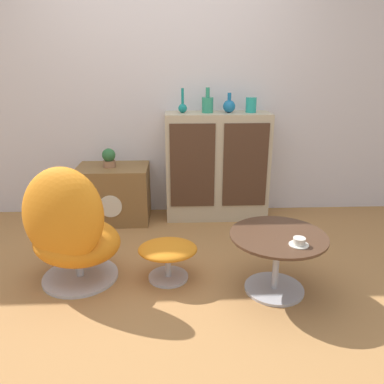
# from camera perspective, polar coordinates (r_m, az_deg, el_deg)

# --- Properties ---
(ground_plane) EXTENTS (12.00, 12.00, 0.00)m
(ground_plane) POSITION_cam_1_polar(r_m,az_deg,el_deg) (2.74, -4.66, -14.16)
(ground_plane) COLOR #A87542
(wall_back) EXTENTS (6.40, 0.06, 2.60)m
(wall_back) POSITION_cam_1_polar(r_m,az_deg,el_deg) (3.82, -4.36, 15.95)
(wall_back) COLOR silver
(wall_back) RESTS_ON ground_plane
(sideboard) EXTENTS (1.00, 0.38, 1.06)m
(sideboard) POSITION_cam_1_polar(r_m,az_deg,el_deg) (3.74, 3.80, 3.93)
(sideboard) COLOR tan
(sideboard) RESTS_ON ground_plane
(tv_console) EXTENTS (0.69, 0.49, 0.55)m
(tv_console) POSITION_cam_1_polar(r_m,az_deg,el_deg) (3.80, -11.79, -0.23)
(tv_console) COLOR brown
(tv_console) RESTS_ON ground_plane
(egg_chair) EXTENTS (0.82, 0.79, 0.89)m
(egg_chair) POSITION_cam_1_polar(r_m,az_deg,el_deg) (2.72, -18.11, -5.52)
(egg_chair) COLOR #B7B7BC
(egg_chair) RESTS_ON ground_plane
(ottoman) EXTENTS (0.43, 0.36, 0.28)m
(ottoman) POSITION_cam_1_polar(r_m,az_deg,el_deg) (2.73, -3.71, -9.19)
(ottoman) COLOR #B7B7BC
(ottoman) RESTS_ON ground_plane
(coffee_table) EXTENTS (0.65, 0.65, 0.42)m
(coffee_table) POSITION_cam_1_polar(r_m,az_deg,el_deg) (2.62, 12.81, -9.10)
(coffee_table) COLOR #B7B7BC
(coffee_table) RESTS_ON ground_plane
(vase_leftmost) EXTENTS (0.08, 0.08, 0.23)m
(vase_leftmost) POSITION_cam_1_polar(r_m,az_deg,el_deg) (3.62, -1.44, 12.86)
(vase_leftmost) COLOR #147A75
(vase_leftmost) RESTS_ON sideboard
(vase_inner_left) EXTENTS (0.11, 0.11, 0.23)m
(vase_inner_left) POSITION_cam_1_polar(r_m,az_deg,el_deg) (3.63, 2.39, 13.24)
(vase_inner_left) COLOR #2D8E6B
(vase_inner_left) RESTS_ON sideboard
(vase_inner_right) EXTENTS (0.12, 0.12, 0.18)m
(vase_inner_right) POSITION_cam_1_polar(r_m,az_deg,el_deg) (3.65, 5.68, 12.93)
(vase_inner_right) COLOR #196699
(vase_inner_right) RESTS_ON sideboard
(vase_rightmost) EXTENTS (0.10, 0.10, 0.14)m
(vase_rightmost) POSITION_cam_1_polar(r_m,az_deg,el_deg) (3.69, 8.98, 12.96)
(vase_rightmost) COLOR teal
(vase_rightmost) RESTS_ON sideboard
(potted_plant) EXTENTS (0.13, 0.13, 0.18)m
(potted_plant) POSITION_cam_1_polar(r_m,az_deg,el_deg) (3.70, -12.55, 5.14)
(potted_plant) COLOR #996B4C
(potted_plant) RESTS_ON tv_console
(teacup) EXTENTS (0.12, 0.12, 0.05)m
(teacup) POSITION_cam_1_polar(r_m,az_deg,el_deg) (2.44, 15.99, -7.37)
(teacup) COLOR silver
(teacup) RESTS_ON coffee_table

